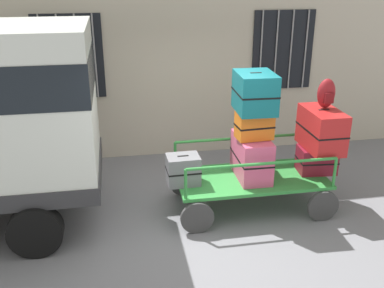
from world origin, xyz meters
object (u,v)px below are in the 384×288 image
(luggage_cart, at_px, (251,183))
(suitcase_center_bottom, at_px, (317,159))
(suitcase_left_bottom, at_px, (183,170))
(suitcase_midleft_middle, at_px, (254,125))
(suitcase_center_middle, at_px, (322,129))
(suitcase_midleft_top, at_px, (255,92))
(backpack, at_px, (326,94))
(suitcase_midleft_bottom, at_px, (251,157))

(luggage_cart, height_order, suitcase_center_bottom, suitcase_center_bottom)
(suitcase_left_bottom, bearing_deg, suitcase_center_bottom, 1.02)
(suitcase_left_bottom, distance_m, suitcase_midleft_middle, 1.22)
(luggage_cart, distance_m, suitcase_midleft_middle, 0.94)
(suitcase_center_bottom, bearing_deg, luggage_cart, -179.50)
(suitcase_left_bottom, height_order, suitcase_center_middle, suitcase_center_middle)
(suitcase_midleft_middle, relative_size, suitcase_midleft_top, 0.76)
(suitcase_left_bottom, relative_size, suitcase_midleft_middle, 0.91)
(suitcase_center_bottom, bearing_deg, suitcase_center_middle, -90.00)
(luggage_cart, relative_size, backpack, 5.35)
(luggage_cart, xyz_separation_m, suitcase_center_bottom, (1.05, 0.01, 0.31))
(suitcase_midleft_bottom, distance_m, backpack, 1.43)
(suitcase_midleft_top, distance_m, suitcase_center_middle, 1.21)
(suitcase_left_bottom, xyz_separation_m, suitcase_midleft_top, (1.05, 0.06, 1.10))
(suitcase_midleft_middle, distance_m, suitcase_midleft_top, 0.48)
(suitcase_left_bottom, height_order, suitcase_midleft_middle, suitcase_midleft_middle)
(luggage_cart, distance_m, suitcase_left_bottom, 1.10)
(suitcase_left_bottom, relative_size, suitcase_midleft_top, 0.69)
(luggage_cart, height_order, suitcase_midleft_middle, suitcase_midleft_middle)
(suitcase_midleft_top, height_order, suitcase_center_bottom, suitcase_midleft_top)
(suitcase_midleft_top, bearing_deg, suitcase_left_bottom, -177.00)
(suitcase_midleft_middle, bearing_deg, luggage_cart, 90.00)
(luggage_cart, bearing_deg, suitcase_midleft_middle, -90.00)
(suitcase_left_bottom, xyz_separation_m, suitcase_center_middle, (2.10, -0.01, 0.49))
(suitcase_left_bottom, height_order, backpack, backpack)
(suitcase_center_bottom, bearing_deg, suitcase_midleft_middle, -178.06)
(backpack, bearing_deg, suitcase_midleft_top, -179.52)
(suitcase_left_bottom, height_order, suitcase_center_bottom, suitcase_left_bottom)
(suitcase_midleft_bottom, xyz_separation_m, suitcase_center_middle, (1.05, -0.06, 0.39))
(suitcase_midleft_middle, relative_size, backpack, 1.23)
(suitcase_left_bottom, xyz_separation_m, suitcase_center_bottom, (2.10, 0.04, -0.02))
(suitcase_left_bottom, bearing_deg, suitcase_midleft_top, 3.00)
(luggage_cart, height_order, suitcase_midleft_top, suitcase_midleft_top)
(luggage_cart, bearing_deg, suitcase_center_bottom, 0.50)
(suitcase_midleft_bottom, bearing_deg, suitcase_midleft_top, 90.00)
(suitcase_midleft_bottom, relative_size, backpack, 1.92)
(suitcase_midleft_bottom, bearing_deg, suitcase_midleft_middle, -90.00)
(suitcase_midleft_bottom, distance_m, suitcase_center_middle, 1.12)
(suitcase_midleft_bottom, xyz_separation_m, backpack, (1.10, 0.01, 0.92))
(luggage_cart, relative_size, suitcase_midleft_top, 3.32)
(suitcase_midleft_bottom, distance_m, suitcase_center_bottom, 1.06)
(suitcase_midleft_top, bearing_deg, suitcase_midleft_bottom, -90.00)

